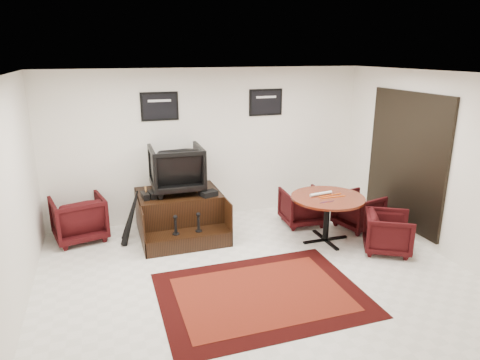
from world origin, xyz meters
name	(u,v)px	position (x,y,z in m)	size (l,w,h in m)	color
ground	(256,275)	(0.00, 0.00, 0.00)	(6.00, 6.00, 0.00)	white
room_shell	(282,150)	(0.41, 0.12, 1.79)	(6.02, 5.02, 2.81)	white
area_rug	(261,294)	(-0.11, -0.51, 0.01)	(2.64, 1.98, 0.01)	black
shine_podium	(180,215)	(-0.74, 1.82, 0.34)	(1.41, 1.46, 0.73)	black
shine_chair	(176,166)	(-0.74, 1.97, 1.18)	(0.88, 0.82, 0.90)	black
shoes_pair	(149,195)	(-1.26, 1.75, 0.78)	(0.25, 0.29, 0.10)	black
polish_kit	(209,193)	(-0.28, 1.54, 0.77)	(0.26, 0.18, 0.09)	black
umbrella_black	(130,221)	(-1.60, 1.59, 0.43)	(0.32, 0.12, 0.85)	black
umbrella_hooked	(131,215)	(-1.56, 1.83, 0.44)	(0.33, 0.12, 0.89)	black
armchair_side	(79,216)	(-2.40, 2.10, 0.42)	(0.81, 0.76, 0.84)	black
meeting_table	(328,202)	(1.52, 0.72, 0.70)	(1.21, 1.21, 0.79)	#431109
table_chair_back	(302,205)	(1.48, 1.54, 0.36)	(0.71, 0.66, 0.73)	black
table_chair_window	(359,209)	(2.36, 1.05, 0.36)	(0.69, 0.65, 0.71)	black
table_chair_corner	(388,231)	(2.26, 0.07, 0.35)	(0.69, 0.64, 0.71)	black
paper_roll	(321,194)	(1.45, 0.82, 0.81)	(0.05, 0.05, 0.42)	silver
table_clutter	(331,197)	(1.55, 0.67, 0.79)	(0.57, 0.33, 0.01)	#F6610D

